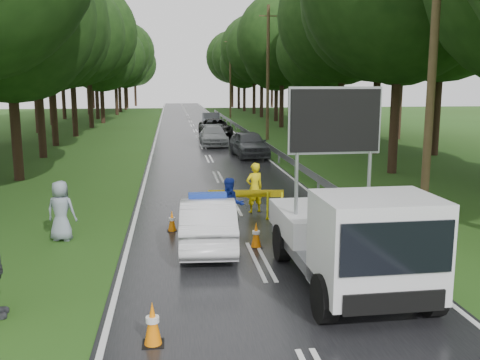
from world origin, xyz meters
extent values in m
plane|color=#274814|center=(0.00, 0.00, 0.00)|extent=(160.00, 160.00, 0.00)
cube|color=black|center=(0.00, 30.00, 0.01)|extent=(7.00, 140.00, 0.02)
cylinder|color=gray|center=(3.70, 0.00, 0.35)|extent=(0.12, 0.12, 0.70)
cube|color=gray|center=(3.70, 30.00, 0.55)|extent=(0.05, 60.00, 0.30)
cylinder|color=#463620|center=(5.20, 2.00, 5.00)|extent=(0.24, 0.24, 10.00)
cylinder|color=#463620|center=(5.20, 28.00, 5.00)|extent=(0.24, 0.24, 10.00)
cube|color=#463620|center=(5.20, 28.00, 9.20)|extent=(1.40, 0.08, 0.08)
cylinder|color=#463620|center=(5.20, 54.00, 5.00)|extent=(0.24, 0.24, 10.00)
cube|color=#463620|center=(5.20, 54.00, 9.20)|extent=(1.40, 0.08, 0.08)
imported|color=silver|center=(-1.20, 1.35, 0.67)|extent=(1.63, 4.15, 1.34)
cube|color=#1938A5|center=(-1.20, 1.35, 1.41)|extent=(1.02, 0.33, 0.13)
cube|color=gray|center=(1.62, -1.29, 0.60)|extent=(2.28, 4.65, 0.27)
cube|color=silver|center=(1.60, -0.19, 1.04)|extent=(2.36, 2.68, 0.60)
cube|color=silver|center=(1.65, -3.27, 1.37)|extent=(2.23, 1.80, 1.87)
cube|color=black|center=(1.67, -4.17, 1.59)|extent=(2.03, 0.08, 0.93)
cube|color=black|center=(1.60, -0.63, 3.52)|extent=(2.09, 0.17, 1.43)
cylinder|color=black|center=(0.61, -3.51, 0.46)|extent=(0.32, 0.93, 0.92)
cylinder|color=black|center=(2.70, -3.47, 0.46)|extent=(0.32, 0.93, 0.92)
cylinder|color=black|center=(0.55, 0.01, 0.46)|extent=(0.32, 0.93, 0.92)
cylinder|color=black|center=(2.63, 0.05, 0.46)|extent=(0.32, 0.93, 0.92)
cube|color=yellow|center=(-0.96, 4.12, 0.46)|extent=(0.06, 0.06, 0.93)
cube|color=yellow|center=(-0.50, 4.07, 0.46)|extent=(0.06, 0.06, 0.93)
cube|color=yellow|center=(0.88, 3.93, 0.46)|extent=(0.06, 0.06, 0.93)
cube|color=yellow|center=(1.34, 3.88, 0.46)|extent=(0.06, 0.06, 0.93)
cube|color=#F2CC00|center=(0.19, 4.00, 0.88)|extent=(2.40, 0.31, 0.23)
imported|color=yellow|center=(0.63, 5.00, 0.86)|extent=(0.73, 0.60, 1.72)
imported|color=#1B36B5|center=(-0.44, 2.61, 0.82)|extent=(0.83, 0.66, 1.65)
imported|color=gray|center=(-5.22, 2.50, 0.85)|extent=(0.94, 0.74, 1.70)
imported|color=#404348|center=(2.44, 18.77, 0.77)|extent=(2.14, 4.63, 1.54)
imported|color=#A6A8AE|center=(0.80, 24.88, 0.67)|extent=(1.94, 4.66, 1.35)
imported|color=black|center=(1.42, 30.88, 0.72)|extent=(2.58, 5.26, 1.44)
imported|color=#3C3F44|center=(1.58, 37.83, 0.76)|extent=(1.93, 4.74, 1.53)
cube|color=black|center=(-2.50, -4.00, 0.02)|extent=(0.37, 0.37, 0.03)
cone|color=orange|center=(-2.50, -4.00, 0.40)|extent=(0.30, 0.30, 0.76)
cube|color=black|center=(0.07, 1.12, 0.01)|extent=(0.34, 0.34, 0.03)
cone|color=orange|center=(0.07, 1.12, 0.36)|extent=(0.28, 0.28, 0.69)
cube|color=black|center=(-0.20, 4.15, 0.02)|extent=(0.36, 0.36, 0.03)
cone|color=orange|center=(-0.20, 4.15, 0.39)|extent=(0.30, 0.30, 0.74)
cube|color=black|center=(-2.16, 3.00, 0.01)|extent=(0.30, 0.30, 0.03)
cone|color=orange|center=(-2.16, 3.00, 0.33)|extent=(0.25, 0.25, 0.62)
cube|color=black|center=(2.40, 1.50, 0.02)|extent=(0.35, 0.35, 0.03)
cone|color=orange|center=(2.40, 1.50, 0.38)|extent=(0.28, 0.28, 0.71)
camera|label=1|loc=(-2.11, -12.50, 4.39)|focal=40.00mm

